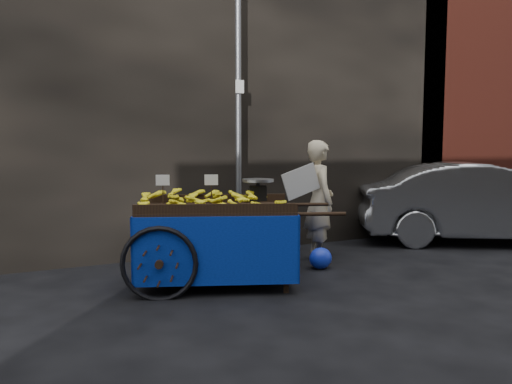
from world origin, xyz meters
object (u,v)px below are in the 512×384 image
vendor (319,201)px  plastic_bag (321,258)px  banana_cart (212,215)px  parked_car (481,203)px

vendor → plastic_bag: 0.84m
banana_cart → vendor: 1.79m
vendor → parked_car: bearing=-80.4°
banana_cart → parked_car: parked_car is taller
plastic_bag → parked_car: size_ratio=0.08×
parked_car → plastic_bag: bearing=126.3°
plastic_bag → vendor: bearing=60.6°
vendor → banana_cart: bearing=114.9°
vendor → plastic_bag: bearing=161.1°
banana_cart → parked_car: size_ratio=0.66×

